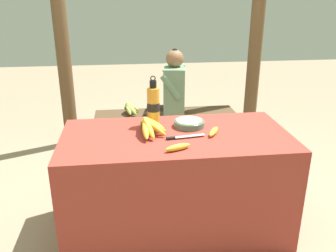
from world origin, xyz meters
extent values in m
plane|color=gray|center=(0.00, 0.00, 0.00)|extent=(12.00, 12.00, 0.00)
cube|color=maroon|center=(0.00, 0.00, 0.35)|extent=(1.46, 0.73, 0.70)
sphere|color=#4C381E|center=(-0.20, 0.03, 0.77)|extent=(0.05, 0.05, 0.05)
ellipsoid|color=gold|center=(-0.20, -0.04, 0.76)|extent=(0.04, 0.18, 0.11)
ellipsoid|color=gold|center=(-0.18, -0.03, 0.77)|extent=(0.10, 0.17, 0.13)
ellipsoid|color=gold|center=(-0.14, -0.01, 0.77)|extent=(0.17, 0.12, 0.12)
ellipsoid|color=gold|center=(-0.14, 0.01, 0.76)|extent=(0.17, 0.07, 0.11)
ellipsoid|color=gold|center=(-0.14, 0.04, 0.77)|extent=(0.16, 0.07, 0.13)
ellipsoid|color=gold|center=(-0.15, 0.06, 0.76)|extent=(0.14, 0.11, 0.11)
ellipsoid|color=gold|center=(-0.17, 0.08, 0.77)|extent=(0.11, 0.16, 0.12)
ellipsoid|color=gold|center=(-0.21, 0.09, 0.76)|extent=(0.05, 0.17, 0.10)
cylinder|color=#4C6B5B|center=(0.11, 0.13, 0.72)|extent=(0.21, 0.21, 0.04)
torus|color=#4C6B5B|center=(0.11, 0.13, 0.74)|extent=(0.21, 0.21, 0.01)
cylinder|color=#D1B77A|center=(0.11, 0.13, 0.74)|extent=(0.18, 0.18, 0.01)
cylinder|color=gold|center=(-0.13, 0.19, 0.83)|extent=(0.08, 0.08, 0.26)
cylinder|color=black|center=(-0.13, 0.19, 0.83)|extent=(0.08, 0.08, 0.06)
cylinder|color=black|center=(-0.13, 0.19, 0.99)|extent=(0.05, 0.05, 0.05)
torus|color=black|center=(-0.13, 0.19, 1.03)|extent=(0.04, 0.01, 0.04)
ellipsoid|color=gold|center=(-0.02, -0.24, 0.72)|extent=(0.16, 0.09, 0.04)
ellipsoid|color=gold|center=(0.24, -0.03, 0.72)|extent=(0.11, 0.15, 0.04)
cube|color=#BCBCC1|center=(0.08, -0.06, 0.71)|extent=(0.20, 0.06, 0.00)
cylinder|color=black|center=(-0.05, -0.08, 0.71)|extent=(0.06, 0.03, 0.02)
cube|color=#4C3823|center=(0.08, 1.30, 0.39)|extent=(1.41, 0.32, 0.04)
cube|color=#4C3823|center=(-0.52, 1.18, 0.19)|extent=(0.06, 0.06, 0.38)
cube|color=#4C3823|center=(0.69, 1.18, 0.19)|extent=(0.06, 0.06, 0.38)
cube|color=#4C3823|center=(-0.52, 1.42, 0.19)|extent=(0.06, 0.06, 0.38)
cube|color=#4C3823|center=(0.69, 1.42, 0.19)|extent=(0.06, 0.06, 0.38)
cylinder|color=#473828|center=(-0.10, 1.22, 0.21)|extent=(0.09, 0.09, 0.41)
cylinder|color=#473828|center=(0.02, 1.20, 0.42)|extent=(0.31, 0.14, 0.09)
cylinder|color=#473828|center=(-0.07, 1.40, 0.21)|extent=(0.09, 0.09, 0.41)
cylinder|color=#473828|center=(0.05, 1.38, 0.42)|extent=(0.31, 0.14, 0.09)
cube|color=slate|center=(0.17, 1.27, 0.65)|extent=(0.25, 0.37, 0.47)
cylinder|color=slate|center=(0.11, 1.11, 0.72)|extent=(0.21, 0.10, 0.25)
cylinder|color=slate|center=(0.17, 1.43, 0.72)|extent=(0.21, 0.10, 0.25)
sphere|color=brown|center=(0.17, 1.27, 0.96)|extent=(0.17, 0.17, 0.17)
sphere|color=black|center=(0.17, 1.27, 1.02)|extent=(0.06, 0.06, 0.06)
sphere|color=#4C381E|center=(-0.30, 1.30, 0.47)|extent=(0.05, 0.05, 0.05)
ellipsoid|color=#9EB24C|center=(-0.29, 1.25, 0.47)|extent=(0.08, 0.15, 0.10)
ellipsoid|color=#9EB24C|center=(-0.26, 1.25, 0.47)|extent=(0.14, 0.14, 0.12)
ellipsoid|color=#9EB24C|center=(-0.26, 1.29, 0.47)|extent=(0.13, 0.07, 0.11)
ellipsoid|color=#9EB24C|center=(-0.25, 1.32, 0.48)|extent=(0.15, 0.08, 0.13)
ellipsoid|color=#9EB24C|center=(-0.26, 1.34, 0.47)|extent=(0.14, 0.14, 0.11)
ellipsoid|color=#9EB24C|center=(-0.30, 1.35, 0.47)|extent=(0.05, 0.14, 0.12)
cylinder|color=brown|center=(-0.91, 1.59, 1.20)|extent=(0.14, 0.14, 2.41)
cylinder|color=brown|center=(1.08, 1.59, 1.20)|extent=(0.14, 0.14, 2.41)
camera|label=1|loc=(-0.31, -2.08, 1.56)|focal=38.00mm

